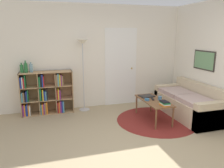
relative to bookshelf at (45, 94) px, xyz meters
The scene contains 16 objects.
ground_plane 2.84m from the bookshelf, 60.14° to the right, with size 14.00×14.00×0.00m, color tan.
wall_back 1.64m from the bookshelf, ahead, with size 7.37×0.11×2.60m.
wall_right 3.86m from the bookshelf, 17.23° to the right, with size 0.08×5.61×2.60m.
rug 2.66m from the bookshelf, 27.03° to the right, with size 1.75×1.75×0.01m.
bookshelf is the anchor object (origin of this frame).
floor_lamp 1.31m from the bookshelf, ahead, with size 0.27×0.27×1.75m.
couch 3.41m from the bookshelf, 19.54° to the right, with size 0.81×1.76×0.76m.
coffee_table 2.54m from the bookshelf, 26.20° to the right, with size 0.46×1.06×0.45m.
laptop 2.40m from the bookshelf, 19.66° to the right, with size 0.36×0.29×0.02m.
bowl 2.40m from the bookshelf, 27.20° to the right, with size 0.11×0.11×0.04m.
book_stack_on_table 2.78m from the bookshelf, 33.27° to the right, with size 0.15×0.22×0.09m.
cup 2.68m from the bookshelf, 25.62° to the right, with size 0.08×0.08×0.09m.
remote 2.52m from the bookshelf, 24.93° to the right, with size 0.08×0.18×0.02m.
bottle_left 0.78m from the bookshelf, behind, with size 0.08×0.08×0.22m.
bottle_middle 0.75m from the bookshelf, behind, with size 0.08×0.08×0.27m.
bottle_right 0.68m from the bookshelf, behind, with size 0.07×0.07×0.23m.
Camera 1 is at (-1.31, -2.83, 1.88)m, focal length 35.00 mm.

